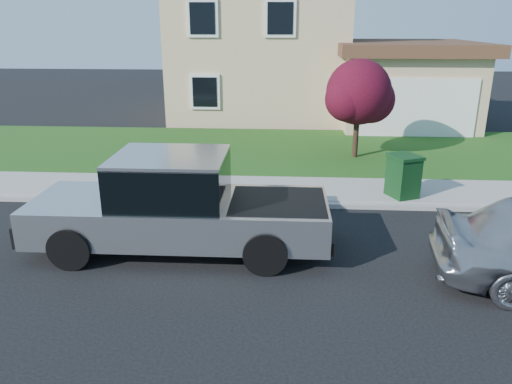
# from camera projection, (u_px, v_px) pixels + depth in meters

# --- Properties ---
(ground) EXTENTS (80.00, 80.00, 0.00)m
(ground) POSITION_uv_depth(u_px,v_px,m) (218.00, 255.00, 10.14)
(ground) COLOR black
(ground) RESTS_ON ground
(curb) EXTENTS (40.00, 0.20, 0.12)m
(curb) POSITION_uv_depth(u_px,v_px,m) (271.00, 204.00, 12.80)
(curb) COLOR gray
(curb) RESTS_ON ground
(sidewalk) EXTENTS (40.00, 2.00, 0.15)m
(sidewalk) POSITION_uv_depth(u_px,v_px,m) (273.00, 190.00, 13.83)
(sidewalk) COLOR gray
(sidewalk) RESTS_ON ground
(lawn) EXTENTS (40.00, 7.00, 0.10)m
(lawn) POSITION_uv_depth(u_px,v_px,m) (276.00, 151.00, 18.09)
(lawn) COLOR #1B4313
(lawn) RESTS_ON ground
(house) EXTENTS (14.00, 11.30, 6.85)m
(house) POSITION_uv_depth(u_px,v_px,m) (287.00, 49.00, 24.49)
(house) COLOR tan
(house) RESTS_ON ground
(pickup_truck) EXTENTS (6.16, 2.37, 2.02)m
(pickup_truck) POSITION_uv_depth(u_px,v_px,m) (179.00, 206.00, 10.13)
(pickup_truck) COLOR black
(pickup_truck) RESTS_ON ground
(woman) EXTENTS (0.67, 0.56, 1.73)m
(woman) POSITION_uv_depth(u_px,v_px,m) (182.00, 185.00, 11.88)
(woman) COLOR tan
(woman) RESTS_ON ground
(ornamental_tree) EXTENTS (2.38, 2.15, 3.27)m
(ornamental_tree) POSITION_uv_depth(u_px,v_px,m) (360.00, 95.00, 16.40)
(ornamental_tree) COLOR black
(ornamental_tree) RESTS_ON lawn
(trash_bin) EXTENTS (0.94, 0.99, 1.11)m
(trash_bin) POSITION_uv_depth(u_px,v_px,m) (403.00, 176.00, 12.92)
(trash_bin) COLOR #0D3313
(trash_bin) RESTS_ON sidewalk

